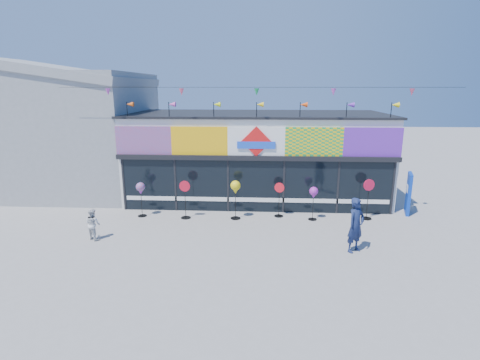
# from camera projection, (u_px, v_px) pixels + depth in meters

# --- Properties ---
(ground) EXTENTS (80.00, 80.00, 0.00)m
(ground) POSITION_uv_depth(u_px,v_px,m) (254.00, 243.00, 13.10)
(ground) COLOR gray
(ground) RESTS_ON ground
(kite_shop) EXTENTS (16.00, 5.70, 5.31)m
(kite_shop) POSITION_uv_depth(u_px,v_px,m) (257.00, 155.00, 18.36)
(kite_shop) COLOR silver
(kite_shop) RESTS_ON ground
(neighbour_building) EXTENTS (8.18, 7.20, 6.87)m
(neighbour_building) POSITION_uv_depth(u_px,v_px,m) (67.00, 128.00, 19.63)
(neighbour_building) COLOR gray
(neighbour_building) RESTS_ON ground
(blue_sign) EXTENTS (0.37, 0.89, 1.78)m
(blue_sign) POSITION_uv_depth(u_px,v_px,m) (409.00, 193.00, 15.95)
(blue_sign) COLOR #0B34A9
(blue_sign) RESTS_ON ground
(spinner_0) EXTENTS (0.37, 0.37, 1.47)m
(spinner_0) POSITION_uv_depth(u_px,v_px,m) (141.00, 189.00, 15.55)
(spinner_0) COLOR black
(spinner_0) RESTS_ON ground
(spinner_1) EXTENTS (0.45, 0.41, 1.60)m
(spinner_1) POSITION_uv_depth(u_px,v_px,m) (185.00, 199.00, 15.39)
(spinner_1) COLOR black
(spinner_1) RESTS_ON ground
(spinner_2) EXTENTS (0.41, 0.41, 1.62)m
(spinner_2) POSITION_uv_depth(u_px,v_px,m) (235.00, 188.00, 15.22)
(spinner_2) COLOR black
(spinner_2) RESTS_ON ground
(spinner_3) EXTENTS (0.41, 0.37, 1.47)m
(spinner_3) POSITION_uv_depth(u_px,v_px,m) (279.00, 199.00, 15.61)
(spinner_3) COLOR black
(spinner_3) RESTS_ON ground
(spinner_4) EXTENTS (0.35, 0.35, 1.40)m
(spinner_4) POSITION_uv_depth(u_px,v_px,m) (314.00, 194.00, 15.14)
(spinner_4) COLOR black
(spinner_4) RESTS_ON ground
(spinner_5) EXTENTS (0.47, 0.43, 1.69)m
(spinner_5) POSITION_uv_depth(u_px,v_px,m) (368.00, 198.00, 15.29)
(spinner_5) COLOR black
(spinner_5) RESTS_ON ground
(adult_man) EXTENTS (0.80, 0.76, 1.84)m
(adult_man) POSITION_uv_depth(u_px,v_px,m) (356.00, 225.00, 12.24)
(adult_man) COLOR #172148
(adult_man) RESTS_ON ground
(child) EXTENTS (0.64, 0.56, 1.15)m
(child) POSITION_uv_depth(u_px,v_px,m) (93.00, 224.00, 13.32)
(child) COLOR silver
(child) RESTS_ON ground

